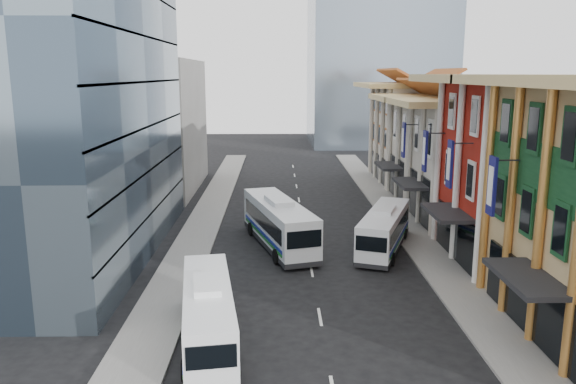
{
  "coord_description": "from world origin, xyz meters",
  "views": [
    {
      "loc": [
        -2.24,
        -19.48,
        12.53
      ],
      "look_at": [
        -1.45,
        19.34,
        4.33
      ],
      "focal_mm": 35.0,
      "sensor_mm": 36.0,
      "label": 1
    }
  ],
  "objects_px": {
    "bus_left_far": "(279,222)",
    "bus_left_near": "(208,312)",
    "office_tower": "(52,35)",
    "bus_right": "(384,229)"
  },
  "relations": [
    {
      "from": "bus_left_far",
      "to": "bus_left_near",
      "type": "bearing_deg",
      "value": -118.79
    },
    {
      "from": "office_tower",
      "to": "bus_left_far",
      "type": "bearing_deg",
      "value": 5.3
    },
    {
      "from": "bus_left_near",
      "to": "bus_left_far",
      "type": "distance_m",
      "value": 15.58
    },
    {
      "from": "bus_left_near",
      "to": "bus_left_far",
      "type": "xyz_separation_m",
      "value": [
        3.41,
        15.2,
        0.28
      ]
    },
    {
      "from": "bus_left_near",
      "to": "bus_right",
      "type": "relative_size",
      "value": 0.98
    },
    {
      "from": "office_tower",
      "to": "bus_left_near",
      "type": "height_order",
      "value": "office_tower"
    },
    {
      "from": "office_tower",
      "to": "bus_right",
      "type": "relative_size",
      "value": 3.02
    },
    {
      "from": "bus_left_near",
      "to": "bus_right",
      "type": "xyz_separation_m",
      "value": [
        11.0,
        14.18,
        0.03
      ]
    },
    {
      "from": "bus_right",
      "to": "bus_left_near",
      "type": "bearing_deg",
      "value": -107.37
    },
    {
      "from": "bus_left_near",
      "to": "bus_right",
      "type": "height_order",
      "value": "bus_right"
    }
  ]
}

